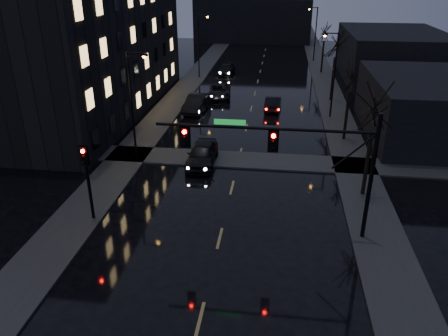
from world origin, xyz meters
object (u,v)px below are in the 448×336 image
(oncoming_car_d, at_px, (226,69))
(lead_car, at_px, (273,103))
(oncoming_car_b, at_px, (196,103))
(oncoming_car_a, at_px, (202,154))
(oncoming_car_c, at_px, (220,91))

(oncoming_car_d, xyz_separation_m, lead_car, (6.71, -15.67, 0.01))
(oncoming_car_b, relative_size, lead_car, 1.21)
(oncoming_car_a, xyz_separation_m, oncoming_car_b, (-2.84, 12.91, -0.00))
(oncoming_car_a, relative_size, oncoming_car_d, 1.04)
(oncoming_car_b, bearing_deg, oncoming_car_a, -72.05)
(oncoming_car_c, bearing_deg, oncoming_car_b, -112.56)
(oncoming_car_a, bearing_deg, lead_car, 70.84)
(oncoming_car_b, distance_m, oncoming_car_c, 5.69)
(oncoming_car_b, distance_m, oncoming_car_d, 17.15)
(oncoming_car_b, relative_size, oncoming_car_c, 0.97)
(oncoming_car_c, bearing_deg, oncoming_car_d, 87.26)
(oncoming_car_c, height_order, oncoming_car_d, oncoming_car_c)
(oncoming_car_a, distance_m, lead_car, 15.15)
(oncoming_car_b, relative_size, oncoming_car_d, 1.07)
(oncoming_car_b, distance_m, lead_car, 7.79)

